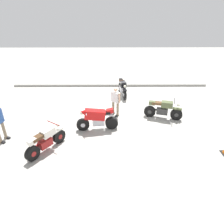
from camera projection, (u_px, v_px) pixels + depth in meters
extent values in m
plane|color=#ADAAA3|center=(110.00, 116.00, 10.79)|extent=(40.00, 40.00, 0.00)
cube|color=gray|center=(110.00, 85.00, 14.82)|extent=(14.00, 0.30, 0.15)
cylinder|color=black|center=(83.00, 125.00, 9.46)|extent=(0.61, 0.22, 0.60)
cylinder|color=black|center=(112.00, 123.00, 9.59)|extent=(0.62, 0.29, 0.60)
cylinder|color=silver|center=(83.00, 125.00, 9.46)|extent=(0.23, 0.20, 0.21)
cylinder|color=silver|center=(112.00, 123.00, 9.59)|extent=(0.23, 0.20, 0.21)
cube|color=silver|center=(98.00, 122.00, 9.48)|extent=(0.59, 0.34, 0.32)
cube|color=red|center=(95.00, 114.00, 9.28)|extent=(1.02, 0.47, 0.57)
cone|color=red|center=(83.00, 112.00, 9.16)|extent=(0.39, 0.38, 0.39)
cube|color=black|center=(103.00, 113.00, 9.29)|extent=(0.62, 0.32, 0.12)
cube|color=red|center=(110.00, 111.00, 9.28)|extent=(0.37, 0.26, 0.23)
cylinder|color=silver|center=(109.00, 113.00, 9.43)|extent=(0.40, 0.13, 0.17)
cylinder|color=silver|center=(109.00, 115.00, 9.29)|extent=(0.40, 0.13, 0.17)
cylinder|color=silver|center=(86.00, 112.00, 9.16)|extent=(0.11, 0.70, 0.04)
sphere|color=silver|center=(82.00, 113.00, 9.17)|extent=(0.16, 0.16, 0.16)
cylinder|color=black|center=(176.00, 114.00, 10.33)|extent=(0.62, 0.31, 0.60)
cylinder|color=black|center=(150.00, 111.00, 10.64)|extent=(0.62, 0.31, 0.60)
cylinder|color=#333333|center=(176.00, 114.00, 10.33)|extent=(0.25, 0.23, 0.21)
cylinder|color=#333333|center=(150.00, 111.00, 10.64)|extent=(0.25, 0.23, 0.21)
cube|color=#333333|center=(162.00, 111.00, 10.45)|extent=(0.61, 0.42, 0.32)
cube|color=#515B38|center=(167.00, 105.00, 10.22)|extent=(0.62, 0.46, 0.30)
cube|color=#515B38|center=(177.00, 109.00, 10.18)|extent=(0.47, 0.27, 0.08)
cube|color=brown|center=(158.00, 103.00, 10.31)|extent=(0.65, 0.41, 0.12)
cube|color=#515B38|center=(152.00, 103.00, 10.39)|extent=(0.37, 0.30, 0.18)
cylinder|color=#333333|center=(154.00, 110.00, 10.71)|extent=(0.57, 0.25, 0.16)
cylinder|color=#333333|center=(174.00, 101.00, 10.02)|extent=(0.22, 0.68, 0.04)
sphere|color=silver|center=(178.00, 105.00, 10.07)|extent=(0.16, 0.16, 0.16)
cylinder|color=black|center=(125.00, 95.00, 12.56)|extent=(0.21, 0.65, 0.64)
cylinder|color=black|center=(120.00, 87.00, 13.83)|extent=(0.21, 0.65, 0.64)
cylinder|color=silver|center=(125.00, 95.00, 12.56)|extent=(0.17, 0.24, 0.22)
cylinder|color=silver|center=(120.00, 87.00, 13.83)|extent=(0.17, 0.24, 0.22)
cube|color=silver|center=(122.00, 89.00, 13.19)|extent=(0.36, 0.59, 0.32)
cube|color=black|center=(123.00, 84.00, 12.83)|extent=(0.40, 0.60, 0.30)
cube|color=black|center=(125.00, 90.00, 12.40)|extent=(0.22, 0.46, 0.08)
cube|color=#4C2D19|center=(122.00, 81.00, 13.21)|extent=(0.34, 0.63, 0.12)
cube|color=black|center=(121.00, 80.00, 13.48)|extent=(0.26, 0.35, 0.18)
cylinder|color=silver|center=(124.00, 87.00, 13.59)|extent=(0.19, 0.57, 0.16)
cylinder|color=silver|center=(124.00, 82.00, 12.42)|extent=(0.70, 0.13, 0.04)
sphere|color=silver|center=(125.00, 86.00, 12.32)|extent=(0.16, 0.16, 0.16)
cylinder|color=black|center=(59.00, 136.00, 8.60)|extent=(0.47, 0.59, 0.60)
cylinder|color=black|center=(32.00, 153.00, 7.61)|extent=(0.47, 0.59, 0.60)
cylinder|color=maroon|center=(59.00, 136.00, 8.60)|extent=(0.27, 0.27, 0.21)
cylinder|color=maroon|center=(32.00, 153.00, 7.61)|extent=(0.27, 0.27, 0.21)
cube|color=maroon|center=(45.00, 143.00, 8.02)|extent=(0.54, 0.62, 0.32)
cube|color=white|center=(48.00, 132.00, 7.98)|extent=(0.58, 0.64, 0.30)
cube|color=white|center=(58.00, 130.00, 8.45)|extent=(0.38, 0.45, 0.08)
cube|color=#4C331E|center=(38.00, 137.00, 7.64)|extent=(0.55, 0.64, 0.12)
cube|color=white|center=(32.00, 142.00, 7.43)|extent=(0.36, 0.39, 0.18)
cylinder|color=maroon|center=(34.00, 148.00, 7.83)|extent=(0.40, 0.52, 0.16)
cylinder|color=maroon|center=(53.00, 123.00, 8.11)|extent=(0.60, 0.42, 0.04)
sphere|color=silver|center=(58.00, 125.00, 8.36)|extent=(0.16, 0.16, 0.16)
cube|color=black|center=(2.00, 142.00, 8.66)|extent=(0.28, 0.15, 0.08)
cylinder|color=gray|center=(4.00, 130.00, 8.79)|extent=(0.15, 0.15, 0.87)
cube|color=black|center=(7.00, 138.00, 8.96)|extent=(0.28, 0.15, 0.08)
cylinder|color=#D8AD8C|center=(1.00, 113.00, 8.53)|extent=(0.11, 0.11, 0.58)
cylinder|color=gray|center=(113.00, 108.00, 10.82)|extent=(0.18, 0.18, 0.79)
cube|color=black|center=(112.00, 114.00, 10.94)|extent=(0.25, 0.26, 0.08)
cylinder|color=gray|center=(118.00, 109.00, 10.63)|extent=(0.18, 0.18, 0.79)
cube|color=black|center=(117.00, 116.00, 10.76)|extent=(0.25, 0.26, 0.08)
cube|color=silver|center=(116.00, 97.00, 10.41)|extent=(0.47, 0.46, 0.56)
cylinder|color=#D8AD8C|center=(112.00, 95.00, 10.56)|extent=(0.13, 0.13, 0.52)
cylinder|color=#D8AD8C|center=(119.00, 98.00, 10.25)|extent=(0.13, 0.13, 0.52)
sphere|color=#D8AD8C|center=(116.00, 89.00, 10.22)|extent=(0.21, 0.21, 0.21)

